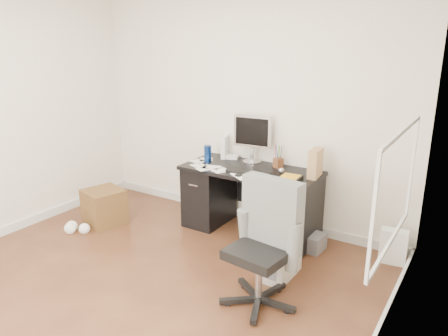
# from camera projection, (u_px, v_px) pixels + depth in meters

# --- Properties ---
(ground) EXTENTS (4.00, 4.00, 0.00)m
(ground) POSITION_uv_depth(u_px,v_px,m) (127.00, 293.00, 3.79)
(ground) COLOR #412014
(ground) RESTS_ON ground
(room_shell) EXTENTS (4.02, 4.02, 2.71)m
(room_shell) POSITION_uv_depth(u_px,v_px,m) (119.00, 102.00, 3.31)
(room_shell) COLOR white
(room_shell) RESTS_ON ground
(desk) EXTENTS (1.50, 0.70, 0.75)m
(desk) POSITION_uv_depth(u_px,v_px,m) (250.00, 199.00, 4.85)
(desk) COLOR black
(desk) RESTS_ON ground
(loose_papers) EXTENTS (1.10, 0.60, 0.00)m
(loose_papers) POSITION_uv_depth(u_px,v_px,m) (233.00, 167.00, 4.81)
(loose_papers) COLOR white
(loose_papers) RESTS_ON desk
(lcd_monitor) EXTENTS (0.46, 0.29, 0.55)m
(lcd_monitor) POSITION_uv_depth(u_px,v_px,m) (252.00, 139.00, 4.90)
(lcd_monitor) COLOR #ADACB1
(lcd_monitor) RESTS_ON desk
(keyboard) EXTENTS (0.47, 0.17, 0.03)m
(keyboard) POSITION_uv_depth(u_px,v_px,m) (248.00, 172.00, 4.59)
(keyboard) COLOR black
(keyboard) RESTS_ON desk
(computer_mouse) EXTENTS (0.07, 0.07, 0.07)m
(computer_mouse) POSITION_uv_depth(u_px,v_px,m) (281.00, 171.00, 4.57)
(computer_mouse) COLOR #ADACB1
(computer_mouse) RESTS_ON desk
(travel_mug) EXTENTS (0.11, 0.11, 0.19)m
(travel_mug) POSITION_uv_depth(u_px,v_px,m) (208.00, 154.00, 4.99)
(travel_mug) COLOR navy
(travel_mug) RESTS_ON desk
(white_binder) EXTENTS (0.17, 0.25, 0.26)m
(white_binder) POSITION_uv_depth(u_px,v_px,m) (225.00, 147.00, 5.16)
(white_binder) COLOR silver
(white_binder) RESTS_ON desk
(magazine_file) EXTENTS (0.15, 0.26, 0.29)m
(magazine_file) POSITION_uv_depth(u_px,v_px,m) (315.00, 163.00, 4.44)
(magazine_file) COLOR #A57E50
(magazine_file) RESTS_ON desk
(pen_cup) EXTENTS (0.14, 0.14, 0.25)m
(pen_cup) POSITION_uv_depth(u_px,v_px,m) (278.00, 156.00, 4.76)
(pen_cup) COLOR #522817
(pen_cup) RESTS_ON desk
(yellow_book) EXTENTS (0.21, 0.26, 0.04)m
(yellow_book) POSITION_uv_depth(u_px,v_px,m) (290.00, 179.00, 4.34)
(yellow_book) COLOR gold
(yellow_book) RESTS_ON desk
(paper_remote) EXTENTS (0.33, 0.31, 0.02)m
(paper_remote) POSITION_uv_depth(u_px,v_px,m) (243.00, 175.00, 4.51)
(paper_remote) COLOR white
(paper_remote) RESTS_ON desk
(office_chair) EXTENTS (0.67, 0.67, 1.05)m
(office_chair) POSITION_uv_depth(u_px,v_px,m) (260.00, 246.00, 3.49)
(office_chair) COLOR #555755
(office_chair) RESTS_ON ground
(pc_tower) EXTENTS (0.20, 0.45, 0.44)m
(pc_tower) POSITION_uv_depth(u_px,v_px,m) (283.00, 254.00, 3.99)
(pc_tower) COLOR #A7A297
(pc_tower) RESTS_ON ground
(shopping_bag) EXTENTS (0.27, 0.21, 0.34)m
(shopping_bag) POSITION_uv_depth(u_px,v_px,m) (393.00, 246.00, 4.25)
(shopping_bag) COLOR silver
(shopping_bag) RESTS_ON ground
(wicker_basket) EXTENTS (0.51, 0.51, 0.41)m
(wicker_basket) POSITION_uv_depth(u_px,v_px,m) (104.00, 206.00, 5.15)
(wicker_basket) COLOR #4E3317
(wicker_basket) RESTS_ON ground
(desk_printer) EXTENTS (0.32, 0.27, 0.17)m
(desk_printer) POSITION_uv_depth(u_px,v_px,m) (309.00, 241.00, 4.55)
(desk_printer) COLOR #5E5E63
(desk_printer) RESTS_ON ground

